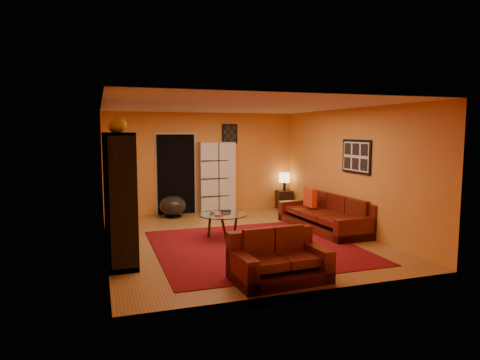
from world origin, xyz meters
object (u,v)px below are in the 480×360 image
object	(u,v)px
sofa	(328,216)
entertainment_unit	(118,191)
coffee_table	(223,216)
side_table	(284,199)
bowl_chair	(173,206)
loveseat	(277,260)
storage_cabinet	(217,178)
table_lamp	(284,178)
tv	(120,193)

from	to	relation	value
sofa	entertainment_unit	bearing A→B (deg)	179.05
coffee_table	side_table	xyz separation A→B (m)	(2.53, 2.68, -0.20)
coffee_table	bowl_chair	distance (m)	2.51
coffee_table	bowl_chair	world-z (taller)	bowl_chair
loveseat	bowl_chair	xyz separation A→B (m)	(-0.67, 4.92, -0.00)
storage_cabinet	bowl_chair	size ratio (longest dim) A/B	2.81
bowl_chair	storage_cabinet	bearing A→B (deg)	13.90
bowl_chair	table_lamp	world-z (taller)	table_lamp
sofa	bowl_chair	world-z (taller)	sofa
sofa	table_lamp	size ratio (longest dim) A/B	5.19
loveseat	table_lamp	bearing A→B (deg)	-28.94
sofa	loveseat	size ratio (longest dim) A/B	1.82
table_lamp	entertainment_unit	bearing A→B (deg)	-148.71
bowl_chair	table_lamp	distance (m)	3.18
entertainment_unit	bowl_chair	world-z (taller)	entertainment_unit
tv	coffee_table	bearing A→B (deg)	-89.98
entertainment_unit	loveseat	xyz separation A→B (m)	(2.07, -2.42, -0.76)
side_table	table_lamp	bearing A→B (deg)	90.00
bowl_chair	side_table	xyz separation A→B (m)	(3.12, 0.25, -0.04)
sofa	coffee_table	size ratio (longest dim) A/B	2.57
tv	coffee_table	size ratio (longest dim) A/B	0.98
loveseat	coffee_table	bearing A→B (deg)	-1.65
coffee_table	table_lamp	world-z (taller)	table_lamp
storage_cabinet	entertainment_unit	bearing A→B (deg)	-130.86
loveseat	bowl_chair	world-z (taller)	loveseat
tv	sofa	world-z (taller)	tv
sofa	table_lamp	xyz separation A→B (m)	(0.11, 2.56, 0.56)
loveseat	bowl_chair	bearing A→B (deg)	4.17
storage_cabinet	side_table	distance (m)	2.02
storage_cabinet	bowl_chair	world-z (taller)	storage_cabinet
tv	table_lamp	bearing A→B (deg)	-59.07
sofa	coffee_table	bearing A→B (deg)	179.40
tv	storage_cabinet	bearing A→B (deg)	-43.21
storage_cabinet	table_lamp	size ratio (longest dim) A/B	3.78
coffee_table	side_table	size ratio (longest dim) A/B	1.96
tv	loveseat	world-z (taller)	tv
table_lamp	storage_cabinet	bearing A→B (deg)	178.50
coffee_table	side_table	bearing A→B (deg)	46.60
tv	bowl_chair	size ratio (longest dim) A/B	1.47
storage_cabinet	bowl_chair	bearing A→B (deg)	-163.90
loveseat	coffee_table	xyz separation A→B (m)	(-0.08, 2.49, 0.16)
entertainment_unit	storage_cabinet	world-z (taller)	entertainment_unit
tv	loveseat	bearing A→B (deg)	-140.90
loveseat	tv	bearing A→B (deg)	35.51
entertainment_unit	tv	world-z (taller)	entertainment_unit
entertainment_unit	side_table	world-z (taller)	entertainment_unit
tv	loveseat	size ratio (longest dim) A/B	0.69
bowl_chair	side_table	distance (m)	3.13
entertainment_unit	table_lamp	bearing A→B (deg)	31.29
side_table	coffee_table	bearing A→B (deg)	-133.40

